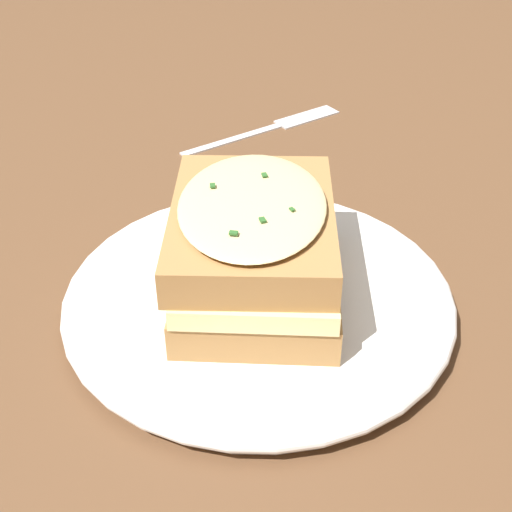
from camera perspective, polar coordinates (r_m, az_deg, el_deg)
ground_plane at (r=0.50m, az=1.60°, el=-4.83°), size 2.40×2.40×0.00m
dinner_plate at (r=0.49m, az=0.00°, el=-3.66°), size 0.27×0.27×0.02m
sandwich at (r=0.47m, az=-0.12°, el=0.60°), size 0.16×0.18×0.07m
fork at (r=0.76m, az=1.94°, el=10.48°), size 0.10×0.18×0.00m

